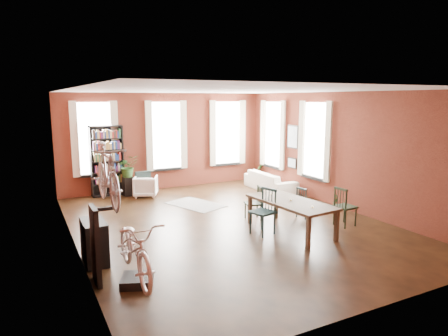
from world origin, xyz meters
TOP-DOWN VIEW (x-y plane):
  - room at (0.25, 0.62)m, footprint 9.00×9.04m
  - dining_table at (0.99, -1.17)m, footprint 1.17×2.23m
  - dining_chair_a at (0.35, -0.99)m, footprint 0.58×0.58m
  - dining_chair_b at (0.73, 0.04)m, footprint 0.48×0.48m
  - dining_chair_c at (2.44, -1.38)m, footprint 0.47×0.47m
  - dining_chair_d at (2.02, -0.40)m, footprint 0.42×0.42m
  - bookshelf at (-2.00, 4.30)m, footprint 1.00×0.32m
  - white_armchair at (-0.99, 3.64)m, footprint 0.89×0.87m
  - cream_sofa at (2.95, 2.60)m, footprint 0.61×2.08m
  - striped_rug at (0.00, 2.01)m, footprint 1.53×1.87m
  - bike_trainer at (-2.83, -2.16)m, footprint 0.65×0.65m
  - bike_wall_rack at (-3.40, -1.80)m, footprint 0.16×0.60m
  - console_table at (-3.28, -0.90)m, footprint 0.40×0.80m
  - plant_stand at (-1.45, 4.00)m, footprint 0.32×0.32m
  - plant_by_sofa at (3.37, 3.99)m, footprint 0.53×0.79m
  - plant_small at (3.26, -0.19)m, footprint 0.51×0.51m
  - bicycle_floor at (-2.84, -2.18)m, footprint 0.69×1.02m
  - bicycle_hung at (-3.15, -1.80)m, footprint 0.47×1.00m
  - plant_on_stand at (-1.44, 3.99)m, footprint 0.73×0.78m

SIDE VIEW (x-z plane):
  - striped_rug at x=0.00m, z-range 0.00..0.01m
  - bike_trainer at x=-2.83m, z-range 0.00..0.14m
  - plant_small at x=3.26m, z-range 0.00..0.17m
  - plant_by_sofa at x=3.37m, z-range 0.00..0.33m
  - plant_stand at x=-1.45m, z-range 0.00..0.59m
  - white_armchair at x=-0.99m, z-range 0.00..0.71m
  - dining_table at x=0.99m, z-range 0.00..0.73m
  - dining_chair_d at x=2.02m, z-range 0.00..0.79m
  - console_table at x=-3.28m, z-range 0.00..0.80m
  - cream_sofa at x=2.95m, z-range 0.00..0.81m
  - dining_chair_b at x=0.73m, z-range 0.00..0.85m
  - dining_chair_c at x=2.44m, z-range 0.00..0.94m
  - dining_chair_a at x=0.35m, z-range 0.00..1.03m
  - bike_wall_rack at x=-3.40m, z-range 0.00..1.30m
  - plant_on_stand at x=-1.44m, z-range 0.59..1.13m
  - bookshelf at x=-2.00m, z-range 0.00..2.20m
  - bicycle_floor at x=-2.84m, z-range 0.14..2.07m
  - bicycle_hung at x=-3.15m, z-range 1.30..2.96m
  - room at x=0.25m, z-range 0.53..3.75m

